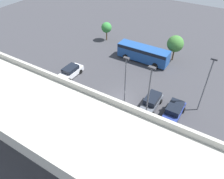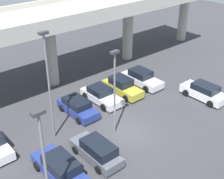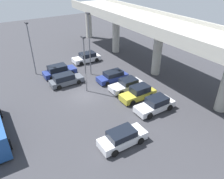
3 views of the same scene
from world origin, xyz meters
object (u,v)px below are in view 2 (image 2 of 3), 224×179
Objects in this scene: parked_car_7 at (204,92)px; lamp_post_mid_lot at (45,162)px; parked_car_3 at (78,107)px; parked_car_5 at (122,86)px; parked_car_6 at (142,78)px; parked_car_1 at (60,168)px; lamp_post_by_overpass at (115,87)px; parked_car_2 at (97,151)px; parked_car_4 at (101,95)px; lamp_post_near_aisle at (49,80)px.

lamp_post_mid_lot reaches higher than parked_car_7.
parked_car_7 is (11.04, -5.88, 0.07)m from parked_car_3.
parked_car_6 is at bearing 92.01° from parked_car_5.
parked_car_1 is 7.26m from lamp_post_by_overpass.
lamp_post_mid_lot reaches higher than lamp_post_by_overpass.
parked_car_1 reaches higher than parked_car_7.
parked_car_7 is at bearing -89.42° from parked_car_2.
parked_car_7 is (16.58, -0.06, -0.02)m from parked_car_1.
lamp_post_by_overpass reaches higher than parked_car_1.
parked_car_4 is (5.52, 6.32, -0.06)m from parked_car_2.
parked_car_2 is at bearing -152.54° from lamp_post_by_overpass.
parked_car_3 is 8.58m from parked_car_6.
parked_car_7 is at bearing 52.31° from parked_car_4.
parked_car_5 is 0.62× the size of lamp_post_by_overpass.
parked_car_5 is at bearing 33.06° from lamp_post_mid_lot.
parked_car_4 is 0.60× the size of lamp_post_mid_lot.
parked_car_3 is at bearing -43.62° from parked_car_1.
lamp_post_near_aisle reaches higher than parked_car_3.
lamp_post_near_aisle reaches higher than parked_car_2.
parked_car_3 is 0.96× the size of parked_car_4.
parked_car_1 is 1.04× the size of parked_car_4.
parked_car_3 is 12.32m from lamp_post_mid_lot.
parked_car_6 is 6.63m from parked_car_7.
parked_car_7 is at bearing -8.13° from lamp_post_by_overpass.
lamp_post_near_aisle is (-1.00, 4.37, 4.42)m from parked_car_2.
parked_car_7 is 19.50m from lamp_post_mid_lot.
parked_car_1 reaches higher than parked_car_3.
parked_car_6 is at bearing 30.46° from lamp_post_by_overpass.
parked_car_5 is at bearing 91.77° from parked_car_3.
parked_car_2 reaches higher than parked_car_3.
parked_car_2 is (3.06, -0.19, -0.03)m from parked_car_1.
parked_car_4 is 1.00× the size of parked_car_7.
lamp_post_by_overpass is at bearing -62.54° from parked_car_2.
parked_car_4 is 0.63× the size of lamp_post_by_overpass.
lamp_post_mid_lot is (-16.47, -8.92, 3.78)m from parked_car_6.
parked_car_7 is 0.51× the size of lamp_post_near_aisle.
parked_car_5 reaches higher than parked_car_1.
parked_car_1 is at bearing -61.81° from parked_car_5.
parked_car_3 is 5.65m from parked_car_5.
parked_car_5 is 16.59m from lamp_post_mid_lot.
parked_car_4 is 14.64m from lamp_post_mid_lot.
lamp_post_mid_lot is at bearing -153.54° from lamp_post_by_overpass.
parked_car_6 is 9.88m from lamp_post_by_overpass.
lamp_post_near_aisle is (-9.13, -1.82, 4.39)m from parked_car_5.
parked_car_5 is 2.93m from parked_car_6.
parked_car_2 is at bearing 25.88° from lamp_post_mid_lot.
parked_car_3 is at bearing 98.18° from lamp_post_by_overpass.
parked_car_3 is 0.49× the size of lamp_post_near_aisle.
parked_car_4 is 8.15m from lamp_post_near_aisle.
parked_car_2 is 0.62× the size of lamp_post_by_overpass.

